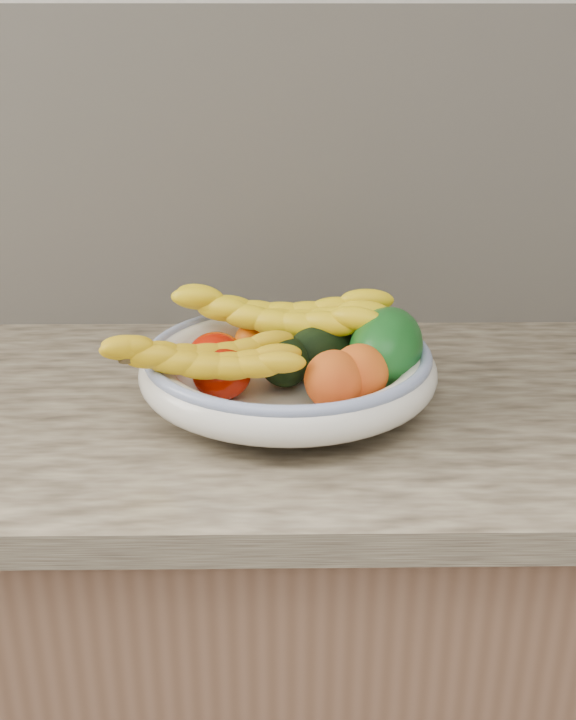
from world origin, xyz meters
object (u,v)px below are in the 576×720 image
Objects in this scene: fruit_bowl at (288,368)px; green_mango at (386,348)px; banana_bunch_front at (203,364)px; banana_bunch_back at (278,321)px.

fruit_bowl is 2.64× the size of green_mango.
banana_bunch_front is at bearing -147.11° from fruit_bowl.
banana_bunch_back is at bearing 99.52° from fruit_bowl.
banana_bunch_back is (-0.01, 0.07, 0.04)m from fruit_bowl.
green_mango is 0.16m from banana_bunch_back.
banana_bunch_front is (-0.23, -0.07, 0.01)m from green_mango.
fruit_bowl is at bearing 23.93° from banana_bunch_front.
fruit_bowl is 0.13m from green_mango.
green_mango reaches higher than fruit_bowl.
fruit_bowl is at bearing -65.48° from banana_bunch_back.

